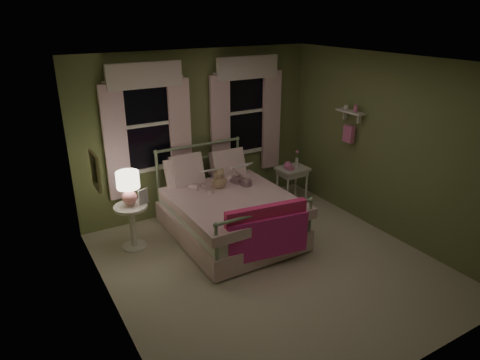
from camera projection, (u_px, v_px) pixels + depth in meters
room_shell at (273, 173)px, 5.17m from camera, size 4.20×4.20×4.20m
bed at (228, 212)px, 6.27m from camera, size 1.58×2.04×1.18m
pink_throw at (267, 226)px, 5.37m from camera, size 1.10×0.29×0.71m
child_left at (197, 172)px, 6.28m from camera, size 0.28×0.22×0.69m
child_right at (230, 162)px, 6.53m from camera, size 0.46×0.40×0.80m
book_left at (204, 174)px, 6.07m from camera, size 0.20×0.12×0.26m
book_right at (238, 170)px, 6.35m from camera, size 0.22×0.17×0.26m
teddy_bear at (219, 180)px, 6.33m from camera, size 0.24×0.20×0.33m
nightstand_left at (132, 221)px, 5.92m from camera, size 0.46×0.46×0.65m
table_lamp at (128, 185)px, 5.72m from camera, size 0.31×0.31×0.47m
book_nightstand at (139, 206)px, 5.81m from camera, size 0.23×0.27×0.02m
nightstand_right at (292, 173)px, 7.27m from camera, size 0.50×0.40×0.64m
pink_toy at (288, 166)px, 7.16m from camera, size 0.14×0.19×0.14m
bud_vase at (297, 158)px, 7.28m from camera, size 0.06×0.06×0.28m
window_left at (148, 121)px, 6.28m from camera, size 1.34×0.13×1.96m
window_right at (246, 108)px, 7.08m from camera, size 1.34×0.13×1.96m
wall_shelf at (350, 123)px, 6.54m from camera, size 0.15×0.50×0.60m
framed_picture at (95, 171)px, 4.66m from camera, size 0.03×0.32×0.42m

